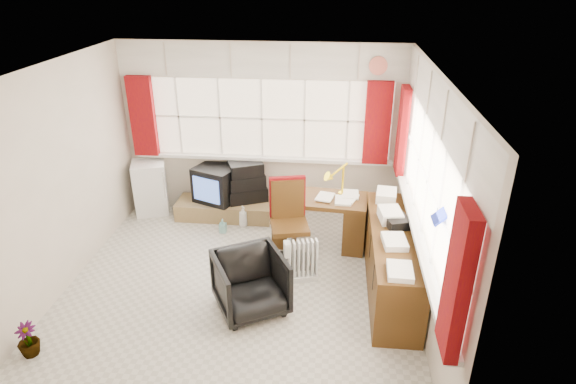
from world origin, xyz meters
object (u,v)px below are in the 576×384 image
Objects in this scene: mini_fridge at (151,187)px; office_chair at (251,283)px; credenza at (391,259)px; desk_lamp at (343,172)px; tv_bench at (225,209)px; desk at (320,218)px; task_chair at (288,218)px; radiator at (303,264)px; crt_tv at (217,183)px.

office_chair is at bearing -48.43° from mini_fridge.
credenza reaches higher than mini_fridge.
desk_lamp is 1.98m from tv_bench.
desk is 1.58m from tv_bench.
desk_lamp is 0.94m from task_chair.
desk_lamp is (0.28, 0.13, 0.62)m from desk.
tv_bench is at bearing 81.71° from office_chair.
task_chair is (-0.38, -0.41, 0.20)m from desk.
mini_fridge reaches higher than desk.
radiator is (0.22, -0.45, -0.36)m from task_chair.
desk is at bearing -154.88° from desk_lamp.
radiator is at bearing -100.78° from desk.
crt_tv reaches higher than office_chair.
task_chair is 1.50× the size of crt_tv.
desk is 0.88m from radiator.
mini_fridge is at bearing 179.43° from crt_tv.
credenza is 2.75× the size of crt_tv.
desk is 0.69m from desk_lamp.
office_chair is 0.36× the size of credenza.
desk is at bearing 79.22° from radiator.
crt_tv is at bearing -0.57° from mini_fridge.
tv_bench is 1.92× the size of crt_tv.
radiator is at bearing -32.67° from mini_fridge.
desk_lamp is 1.33m from credenza.
radiator is 2.85m from mini_fridge.
office_chair is at bearing -69.84° from tv_bench.
radiator is 2.08m from crt_tv.
credenza reaches higher than crt_tv.
desk_lamp is 0.41× the size of task_chair.
office_chair is (-0.30, -1.03, -0.25)m from task_chair.
credenza is (1.53, 0.53, 0.06)m from office_chair.
crt_tv is 1.03m from mini_fridge.
task_chair reaches higher than tv_bench.
office_chair is 2.28m from crt_tv.
desk_lamp is 1.33m from radiator.
radiator is (-0.16, -0.85, -0.16)m from desk.
desk is 1.72× the size of office_chair.
task_chair is 1.38× the size of mini_fridge.
office_chair is at bearing -115.35° from desk.
task_chair is at bearing -44.01° from tv_bench.
task_chair is 1.53m from tv_bench.
tv_bench is at bearing 156.86° from desk.
credenza is at bearing -33.57° from crt_tv.
office_chair is 0.52× the size of tv_bench.
task_chair reaches higher than credenza.
office_chair is 2.83m from mini_fridge.
desk_lamp reaches higher than crt_tv.
office_chair is 0.99× the size of crt_tv.
credenza reaches higher than radiator.
desk is at bearing -14.96° from mini_fridge.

